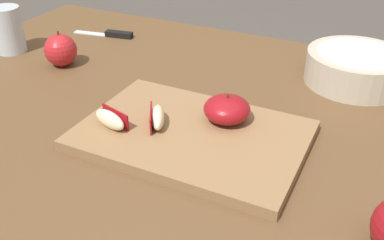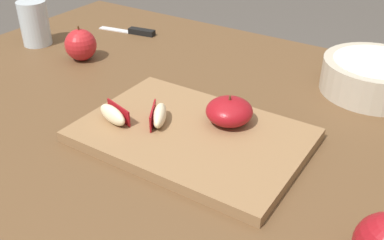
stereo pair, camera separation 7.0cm
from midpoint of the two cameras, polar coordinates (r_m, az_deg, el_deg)
dining_table at (r=0.87m, az=2.35°, el=-4.36°), size 1.24×0.83×0.72m
cutting_board at (r=0.72m, az=2.80°, el=-2.07°), size 0.36×0.24×0.02m
apple_half_skin_up at (r=0.73m, az=7.59°, el=1.05°), size 0.08×0.08×0.05m
apple_wedge_near_knife at (r=0.72m, az=-1.46°, el=0.50°), size 0.05×0.07×0.03m
apple_wedge_back at (r=0.73m, az=-7.47°, el=0.62°), size 0.07×0.04×0.03m
paring_knife at (r=1.17m, az=-5.37°, el=11.27°), size 0.16×0.04×0.01m
whole_apple_crimson at (r=1.02m, az=-12.26°, el=9.42°), size 0.07×0.07×0.08m
ceramic_fruit_bowl at (r=0.93m, az=24.55°, el=5.17°), size 0.20×0.20×0.06m
drinking_glass_water at (r=1.13m, az=-17.99°, el=11.77°), size 0.07×0.07×0.10m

